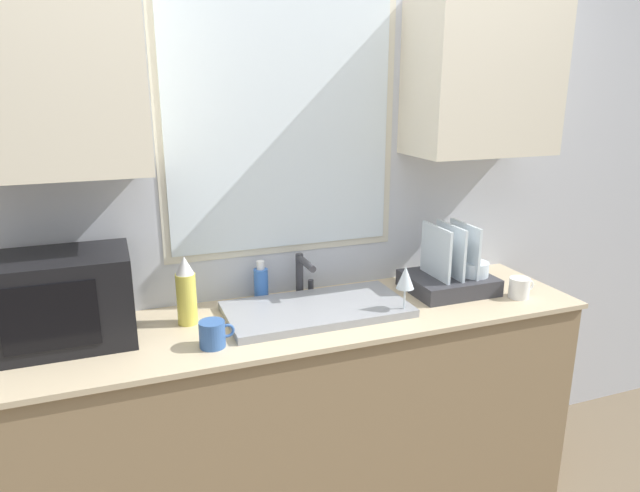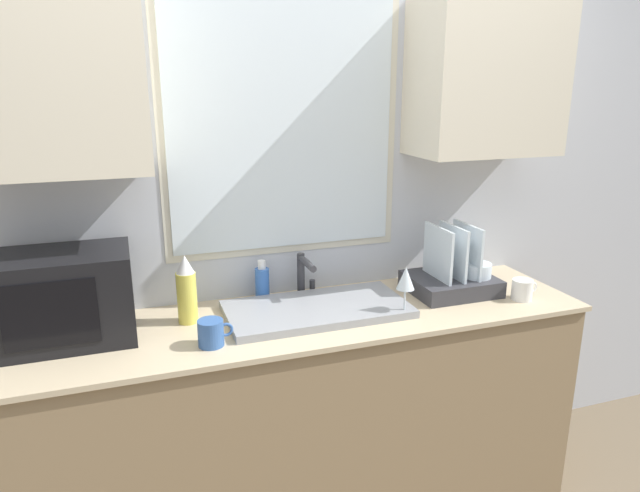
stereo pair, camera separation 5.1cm
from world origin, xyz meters
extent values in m
cube|color=#8C7251|center=(0.00, 0.28, 0.45)|extent=(2.19, 0.55, 0.90)
cube|color=#C6B28E|center=(0.00, 0.28, 0.91)|extent=(2.22, 0.58, 0.02)
cube|color=silver|center=(0.00, 0.58, 1.30)|extent=(6.00, 0.06, 2.60)
cube|color=beige|center=(0.00, 0.55, 1.61)|extent=(0.97, 0.01, 1.03)
cube|color=silver|center=(0.00, 0.55, 1.61)|extent=(0.91, 0.01, 0.97)
cube|color=beige|center=(-0.81, 0.39, 1.79)|extent=(0.59, 0.32, 0.61)
cube|color=beige|center=(0.81, 0.39, 1.79)|extent=(0.59, 0.32, 0.61)
cube|color=gray|center=(0.05, 0.28, 0.93)|extent=(0.70, 0.36, 0.03)
cylinder|color=#333338|center=(0.05, 0.49, 1.01)|extent=(0.03, 0.03, 0.18)
cylinder|color=#333338|center=(0.05, 0.41, 1.08)|extent=(0.03, 0.17, 0.03)
cylinder|color=#333338|center=(0.10, 0.49, 0.95)|extent=(0.02, 0.02, 0.06)
cube|color=black|center=(-0.84, 0.34, 1.07)|extent=(0.44, 0.30, 0.31)
cube|color=black|center=(-0.87, 0.19, 1.07)|extent=(0.29, 0.01, 0.22)
cube|color=#333338|center=(0.66, 0.32, 0.95)|extent=(0.35, 0.29, 0.07)
cube|color=silver|center=(0.59, 0.32, 1.10)|extent=(0.01, 0.22, 0.22)
cube|color=silver|center=(0.66, 0.32, 1.10)|extent=(0.01, 0.22, 0.22)
cube|color=silver|center=(0.73, 0.32, 1.10)|extent=(0.01, 0.22, 0.22)
cylinder|color=silver|center=(0.76, 0.27, 1.02)|extent=(0.12, 0.12, 0.06)
cylinder|color=#D8CC4C|center=(-0.43, 0.36, 1.01)|extent=(0.07, 0.07, 0.19)
cone|color=silver|center=(-0.43, 0.36, 1.15)|extent=(0.07, 0.07, 0.07)
cylinder|color=blue|center=(-0.12, 0.49, 0.98)|extent=(0.06, 0.06, 0.13)
cylinder|color=white|center=(-0.12, 0.49, 1.07)|extent=(0.03, 0.03, 0.03)
cylinder|color=#335999|center=(-0.38, 0.13, 0.96)|extent=(0.09, 0.09, 0.09)
torus|color=#335999|center=(-0.33, 0.13, 0.97)|extent=(0.05, 0.01, 0.05)
cylinder|color=silver|center=(0.35, 0.14, 0.92)|extent=(0.06, 0.06, 0.00)
cylinder|color=silver|center=(0.35, 0.14, 0.98)|extent=(0.01, 0.01, 0.11)
cone|color=silver|center=(0.35, 0.14, 1.07)|extent=(0.07, 0.07, 0.09)
cylinder|color=white|center=(0.89, 0.14, 0.96)|extent=(0.08, 0.08, 0.08)
torus|color=white|center=(0.94, 0.14, 0.96)|extent=(0.05, 0.01, 0.05)
camera|label=1|loc=(-0.66, -1.64, 1.78)|focal=32.00mm
camera|label=2|loc=(-0.61, -1.66, 1.78)|focal=32.00mm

